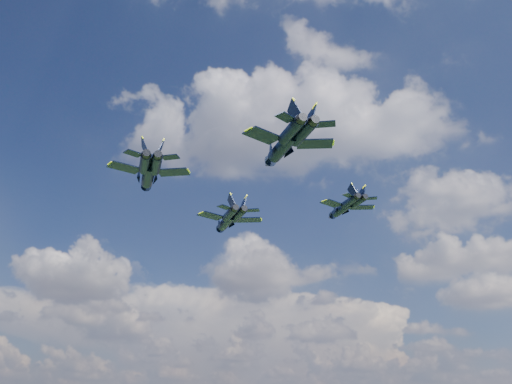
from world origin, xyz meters
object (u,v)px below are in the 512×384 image
at_px(jet_left, 148,176).
at_px(jet_slot, 282,147).
at_px(jet_lead, 226,222).
at_px(jet_right, 342,209).

relative_size(jet_left, jet_slot, 0.97).
bearing_deg(jet_left, jet_slot, -39.39).
bearing_deg(jet_lead, jet_right, -38.87).
height_order(jet_right, jet_slot, jet_slot).
relative_size(jet_right, jet_slot, 0.77).
height_order(jet_lead, jet_left, jet_left).
xyz_separation_m(jet_left, jet_right, (30.33, 20.47, -1.00)).
xyz_separation_m(jet_lead, jet_slot, (16.44, -29.02, 1.05)).
relative_size(jet_left, jet_right, 1.26).
distance_m(jet_right, jet_slot, 26.79).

